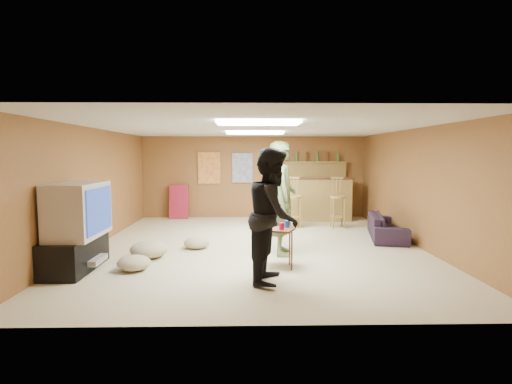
{
  "coord_description": "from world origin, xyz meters",
  "views": [
    {
      "loc": [
        -0.16,
        -7.35,
        1.71
      ],
      "look_at": [
        0.0,
        0.2,
        1.0
      ],
      "focal_mm": 28.0,
      "sensor_mm": 36.0,
      "label": 1
    }
  ],
  "objects_px": {
    "person_black": "(273,215)",
    "tray_table": "(277,248)",
    "tv_body": "(78,210)",
    "sofa": "(387,226)",
    "person_olive": "(282,198)",
    "bar_counter": "(311,199)"
  },
  "relations": [
    {
      "from": "person_black",
      "to": "tray_table",
      "type": "xyz_separation_m",
      "value": [
        0.11,
        0.63,
        -0.6
      ]
    },
    {
      "from": "tv_body",
      "to": "sofa",
      "type": "height_order",
      "value": "tv_body"
    },
    {
      "from": "tray_table",
      "to": "sofa",
      "type": "bearing_deg",
      "value": 40.95
    },
    {
      "from": "tv_body",
      "to": "person_olive",
      "type": "relative_size",
      "value": 0.57
    },
    {
      "from": "bar_counter",
      "to": "sofa",
      "type": "xyz_separation_m",
      "value": [
        1.2,
        -2.3,
        -0.31
      ]
    },
    {
      "from": "bar_counter",
      "to": "tv_body",
      "type": "bearing_deg",
      "value": -133.0
    },
    {
      "from": "bar_counter",
      "to": "person_black",
      "type": "height_order",
      "value": "person_black"
    },
    {
      "from": "person_olive",
      "to": "tray_table",
      "type": "relative_size",
      "value": 3.23
    },
    {
      "from": "tv_body",
      "to": "tray_table",
      "type": "xyz_separation_m",
      "value": [
        2.94,
        0.06,
        -0.6
      ]
    },
    {
      "from": "sofa",
      "to": "bar_counter",
      "type": "bearing_deg",
      "value": 40.11
    },
    {
      "from": "person_black",
      "to": "sofa",
      "type": "relative_size",
      "value": 1.08
    },
    {
      "from": "bar_counter",
      "to": "tray_table",
      "type": "relative_size",
      "value": 3.33
    },
    {
      "from": "bar_counter",
      "to": "person_olive",
      "type": "bearing_deg",
      "value": -106.64
    },
    {
      "from": "tray_table",
      "to": "bar_counter",
      "type": "bearing_deg",
      "value": 74.6
    },
    {
      "from": "person_olive",
      "to": "tray_table",
      "type": "height_order",
      "value": "person_olive"
    },
    {
      "from": "tv_body",
      "to": "person_black",
      "type": "distance_m",
      "value": 2.89
    },
    {
      "from": "tray_table",
      "to": "person_olive",
      "type": "bearing_deg",
      "value": 80.11
    },
    {
      "from": "person_olive",
      "to": "tv_body",
      "type": "bearing_deg",
      "value": 106.98
    },
    {
      "from": "bar_counter",
      "to": "person_black",
      "type": "distance_m",
      "value": 5.2
    },
    {
      "from": "tv_body",
      "to": "bar_counter",
      "type": "height_order",
      "value": "tv_body"
    },
    {
      "from": "person_black",
      "to": "tray_table",
      "type": "bearing_deg",
      "value": 1.31
    },
    {
      "from": "sofa",
      "to": "tray_table",
      "type": "height_order",
      "value": "tray_table"
    }
  ]
}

